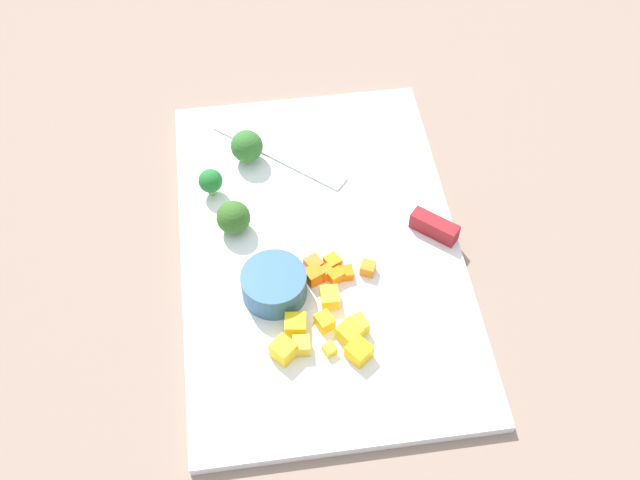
# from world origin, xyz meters

# --- Properties ---
(ground_plane) EXTENTS (4.00, 4.00, 0.00)m
(ground_plane) POSITION_xyz_m (0.00, 0.00, 0.00)
(ground_plane) COLOR gray
(cutting_board) EXTENTS (0.49, 0.32, 0.01)m
(cutting_board) POSITION_xyz_m (0.00, 0.00, 0.01)
(cutting_board) COLOR white
(cutting_board) RESTS_ON ground_plane
(prep_bowl) EXTENTS (0.07, 0.07, 0.03)m
(prep_bowl) POSITION_xyz_m (0.06, -0.06, 0.03)
(prep_bowl) COLOR #305C85
(prep_bowl) RESTS_ON cutting_board
(chef_knife) EXTENTS (0.25, 0.27, 0.02)m
(chef_knife) POSITION_xyz_m (-0.06, 0.07, 0.02)
(chef_knife) COLOR silver
(chef_knife) RESTS_ON cutting_board
(carrot_dice_0) EXTENTS (0.02, 0.02, 0.02)m
(carrot_dice_0) POSITION_xyz_m (0.05, -0.01, 0.02)
(carrot_dice_0) COLOR orange
(carrot_dice_0) RESTS_ON cutting_board
(carrot_dice_1) EXTENTS (0.02, 0.02, 0.01)m
(carrot_dice_1) POSITION_xyz_m (0.04, 0.00, 0.02)
(carrot_dice_1) COLOR orange
(carrot_dice_1) RESTS_ON cutting_board
(carrot_dice_2) EXTENTS (0.02, 0.01, 0.01)m
(carrot_dice_2) POSITION_xyz_m (0.05, 0.02, 0.02)
(carrot_dice_2) COLOR orange
(carrot_dice_2) RESTS_ON cutting_board
(carrot_dice_3) EXTENTS (0.02, 0.02, 0.01)m
(carrot_dice_3) POSITION_xyz_m (0.05, 0.01, 0.02)
(carrot_dice_3) COLOR orange
(carrot_dice_3) RESTS_ON cutting_board
(carrot_dice_4) EXTENTS (0.02, 0.02, 0.01)m
(carrot_dice_4) POSITION_xyz_m (0.03, -0.01, 0.02)
(carrot_dice_4) COLOR orange
(carrot_dice_4) RESTS_ON cutting_board
(carrot_dice_5) EXTENTS (0.02, 0.02, 0.01)m
(carrot_dice_5) POSITION_xyz_m (0.03, 0.01, 0.02)
(carrot_dice_5) COLOR orange
(carrot_dice_5) RESTS_ON cutting_board
(carrot_dice_6) EXTENTS (0.02, 0.02, 0.01)m
(carrot_dice_6) POSITION_xyz_m (0.04, 0.05, 0.02)
(carrot_dice_6) COLOR orange
(carrot_dice_6) RESTS_ON cutting_board
(pepper_dice_0) EXTENTS (0.02, 0.02, 0.02)m
(pepper_dice_0) POSITION_xyz_m (0.08, -0.00, 0.02)
(pepper_dice_0) COLOR yellow
(pepper_dice_0) RESTS_ON cutting_board
(pepper_dice_1) EXTENTS (0.03, 0.03, 0.02)m
(pepper_dice_1) POSITION_xyz_m (0.15, 0.02, 0.02)
(pepper_dice_1) COLOR yellow
(pepper_dice_1) RESTS_ON cutting_board
(pepper_dice_2) EXTENTS (0.03, 0.02, 0.02)m
(pepper_dice_2) POSITION_xyz_m (0.12, 0.02, 0.02)
(pepper_dice_2) COLOR yellow
(pepper_dice_2) RESTS_ON cutting_board
(pepper_dice_3) EXTENTS (0.02, 0.02, 0.02)m
(pepper_dice_3) POSITION_xyz_m (0.13, -0.04, 0.02)
(pepper_dice_3) COLOR yellow
(pepper_dice_3) RESTS_ON cutting_board
(pepper_dice_4) EXTENTS (0.02, 0.02, 0.01)m
(pepper_dice_4) POSITION_xyz_m (0.14, -0.01, 0.02)
(pepper_dice_4) COLOR yellow
(pepper_dice_4) RESTS_ON cutting_board
(pepper_dice_5) EXTENTS (0.03, 0.03, 0.02)m
(pepper_dice_5) POSITION_xyz_m (0.13, 0.01, 0.02)
(pepper_dice_5) COLOR yellow
(pepper_dice_5) RESTS_ON cutting_board
(pepper_dice_6) EXTENTS (0.02, 0.03, 0.02)m
(pepper_dice_6) POSITION_xyz_m (0.11, -0.04, 0.02)
(pepper_dice_6) COLOR yellow
(pepper_dice_6) RESTS_ON cutting_board
(pepper_dice_7) EXTENTS (0.03, 0.03, 0.02)m
(pepper_dice_7) POSITION_xyz_m (0.14, -0.06, 0.02)
(pepper_dice_7) COLOR yellow
(pepper_dice_7) RESTS_ON cutting_board
(pepper_dice_8) EXTENTS (0.02, 0.02, 0.02)m
(pepper_dice_8) POSITION_xyz_m (0.11, -0.01, 0.02)
(pepper_dice_8) COLOR yellow
(pepper_dice_8) RESTS_ON cutting_board
(broccoli_floret_0) EXTENTS (0.03, 0.03, 0.04)m
(broccoli_floret_0) POSITION_xyz_m (-0.10, -0.12, 0.03)
(broccoli_floret_0) COLOR #83BC60
(broccoli_floret_0) RESTS_ON cutting_board
(broccoli_floret_1) EXTENTS (0.04, 0.04, 0.04)m
(broccoli_floret_1) POSITION_xyz_m (-0.15, -0.07, 0.03)
(broccoli_floret_1) COLOR #97AC68
(broccoli_floret_1) RESTS_ON cutting_board
(broccoli_floret_2) EXTENTS (0.04, 0.04, 0.04)m
(broccoli_floret_2) POSITION_xyz_m (-0.04, -0.10, 0.03)
(broccoli_floret_2) COLOR #91BE6A
(broccoli_floret_2) RESTS_ON cutting_board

